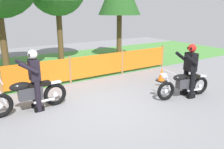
# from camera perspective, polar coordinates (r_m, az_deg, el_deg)

# --- Properties ---
(ground) EXTENTS (24.00, 24.00, 0.02)m
(ground) POSITION_cam_1_polar(r_m,az_deg,el_deg) (6.57, -2.20, -8.10)
(ground) COLOR gray
(grass_verge) EXTENTS (24.00, 6.18, 0.01)m
(grass_verge) POSITION_cam_1_polar(r_m,az_deg,el_deg) (11.46, -16.29, 2.08)
(grass_verge) COLOR #4C8C3D
(grass_verge) RESTS_ON ground
(barrier_fence) EXTENTS (9.55, 0.08, 1.05)m
(barrier_fence) POSITION_cam_1_polar(r_m,az_deg,el_deg) (8.48, -10.62, 1.29)
(barrier_fence) COLOR #997547
(barrier_fence) RESTS_ON ground
(motorcycle_lead) EXTENTS (1.90, 0.65, 0.91)m
(motorcycle_lead) POSITION_cam_1_polar(r_m,az_deg,el_deg) (7.38, 17.77, -2.33)
(motorcycle_lead) COLOR black
(motorcycle_lead) RESTS_ON ground
(motorcycle_trailing) EXTENTS (2.13, 0.63, 1.01)m
(motorcycle_trailing) POSITION_cam_1_polar(r_m,az_deg,el_deg) (6.47, -20.62, -4.79)
(motorcycle_trailing) COLOR black
(motorcycle_trailing) RESTS_ON ground
(rider_lead) EXTENTS (0.63, 0.62, 1.69)m
(rider_lead) POSITION_cam_1_polar(r_m,az_deg,el_deg) (7.37, 19.19, 1.38)
(rider_lead) COLOR black
(rider_lead) RESTS_ON ground
(rider_trailing) EXTENTS (0.56, 0.55, 1.69)m
(rider_trailing) POSITION_cam_1_polar(r_m,az_deg,el_deg) (6.38, -19.21, -0.86)
(rider_trailing) COLOR black
(rider_trailing) RESTS_ON ground
(traffic_cone) EXTENTS (0.32, 0.32, 0.53)m
(traffic_cone) POSITION_cam_1_polar(r_m,az_deg,el_deg) (8.86, 12.52, -0.07)
(traffic_cone) COLOR black
(traffic_cone) RESTS_ON ground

